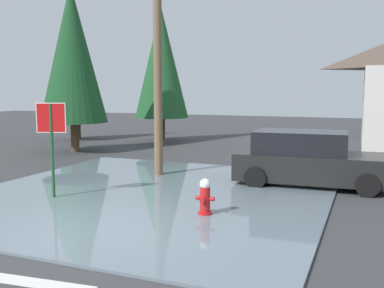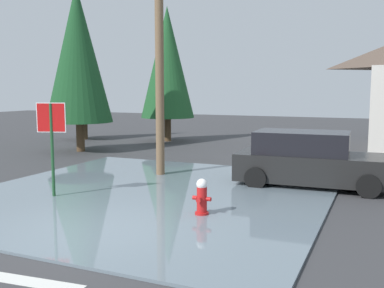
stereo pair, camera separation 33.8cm
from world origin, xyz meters
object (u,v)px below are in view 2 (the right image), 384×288
Objects in this scene: utility_pole at (159,38)px; parked_car at (310,160)px; stop_sign_near at (52,130)px; fire_hydrant at (202,198)px; pine_tree_tall_left at (78,54)px; pine_tree_mid_left at (83,76)px; pine_tree_short_left at (167,63)px.

utility_pole is 6.08m from parked_car.
stop_sign_near is 4.45m from fire_hydrant.
pine_tree_tall_left reaches higher than pine_tree_mid_left.
pine_tree_short_left reaches higher than pine_tree_mid_left.
stop_sign_near is 2.89× the size of fire_hydrant.
pine_tree_mid_left reaches higher than stop_sign_near.
stop_sign_near is 14.27m from pine_tree_mid_left.
stop_sign_near reaches higher than fire_hydrant.
utility_pole is at bearing -31.47° from pine_tree_tall_left.
parked_car is 0.74× the size of pine_tree_mid_left.
pine_tree_tall_left is (-6.14, 3.76, -0.05)m from utility_pole.
utility_pole reaches higher than stop_sign_near.
parked_car is at bearing -43.65° from pine_tree_short_left.
utility_pole reaches higher than pine_tree_tall_left.
utility_pole reaches higher than pine_tree_mid_left.
pine_tree_tall_left is 1.23× the size of pine_tree_mid_left.
fire_hydrant is at bearing -44.19° from pine_tree_mid_left.
fire_hydrant is 6.38m from utility_pole.
fire_hydrant is at bearing -0.29° from stop_sign_near.
parked_car is 12.97m from pine_tree_short_left.
pine_tree_mid_left reaches higher than parked_car.
utility_pole reaches higher than parked_car.
pine_tree_mid_left is (-13.84, 7.56, 2.84)m from parked_car.
pine_tree_short_left is (-4.25, 9.00, -0.20)m from utility_pole.
utility_pole is (-3.06, 3.84, 4.08)m from fire_hydrant.
pine_tree_mid_left is (-7.89, 11.76, 1.81)m from stop_sign_near.
stop_sign_near is at bearing 179.71° from fire_hydrant.
utility_pole is 7.20m from pine_tree_tall_left.
pine_tree_tall_left is at bearing -55.12° from pine_tree_mid_left.
stop_sign_near is 7.36m from parked_car.
utility_pole is at bearing 72.93° from stop_sign_near.
stop_sign_near is at bearing -56.73° from pine_tree_tall_left.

